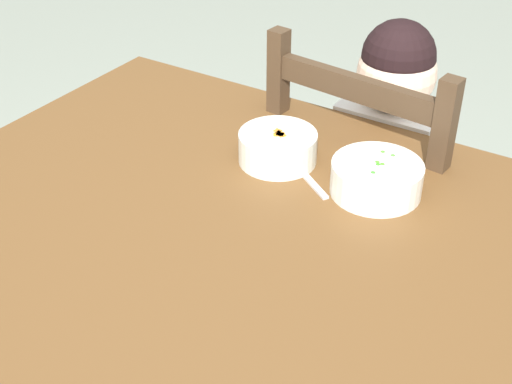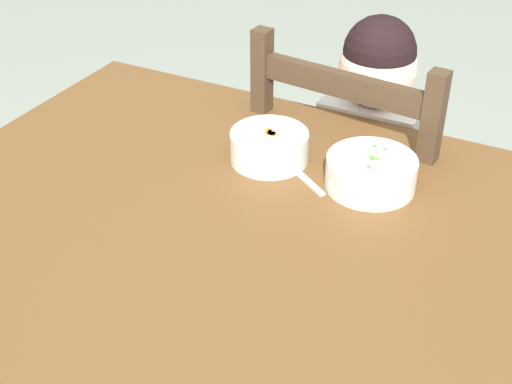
% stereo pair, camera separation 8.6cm
% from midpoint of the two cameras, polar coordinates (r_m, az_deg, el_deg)
% --- Properties ---
extents(dining_table, '(1.16, 1.01, 0.75)m').
position_cam_midpoint_polar(dining_table, '(1.24, -1.46, -7.17)').
color(dining_table, brown).
rests_on(dining_table, ground).
extents(dining_chair, '(0.46, 0.46, 0.94)m').
position_cam_midpoint_polar(dining_chair, '(1.73, 10.85, -2.60)').
color(dining_chair, '#483422').
rests_on(dining_chair, ground).
extents(child_figure, '(0.32, 0.31, 0.95)m').
position_cam_midpoint_polar(child_figure, '(1.62, 11.62, 2.29)').
color(child_figure, white).
rests_on(child_figure, ground).
extents(bowl_of_peas, '(0.16, 0.16, 0.06)m').
position_cam_midpoint_polar(bowl_of_peas, '(1.28, 11.62, 1.12)').
color(bowl_of_peas, white).
rests_on(bowl_of_peas, dining_table).
extents(bowl_of_carrots, '(0.15, 0.15, 0.06)m').
position_cam_midpoint_polar(bowl_of_carrots, '(1.35, 3.60, 3.65)').
color(bowl_of_carrots, white).
rests_on(bowl_of_carrots, dining_table).
extents(spoon, '(0.12, 0.09, 0.01)m').
position_cam_midpoint_polar(spoon, '(1.33, 5.62, 1.62)').
color(spoon, silver).
rests_on(spoon, dining_table).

